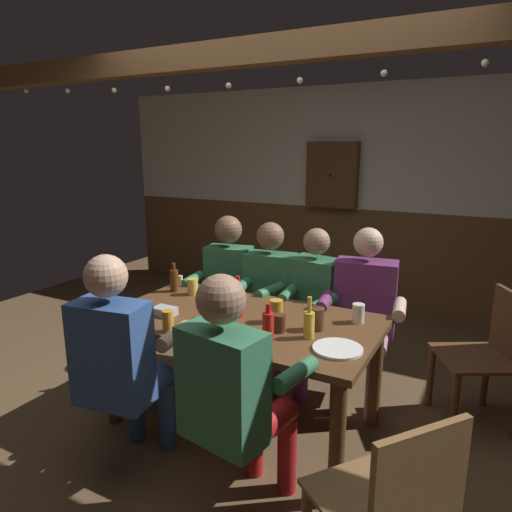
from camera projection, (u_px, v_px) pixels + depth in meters
name	position (u px, v px, depth m)	size (l,w,h in m)	color
ground_plane	(231.00, 436.00, 2.88)	(7.34, 7.34, 0.00)	brown
back_wall_upper	(367.00, 148.00, 4.91)	(6.12, 0.12, 1.30)	silver
back_wall_wainscot	(361.00, 257.00, 5.19)	(6.12, 0.12, 1.09)	brown
ceiling_beam	(267.00, 50.00, 2.75)	(5.51, 0.14, 0.16)	brown
dining_table	(243.00, 333.00, 2.87)	(1.65, 0.92, 0.73)	brown
person_0	(225.00, 285.00, 3.69)	(0.54, 0.55, 1.22)	#33724C
person_1	(267.00, 293.00, 3.53)	(0.56, 0.54, 1.20)	#33724C
person_2	(310.00, 301.00, 3.37)	(0.56, 0.59, 1.19)	#33724C
person_3	(364.00, 308.00, 3.19)	(0.59, 0.57, 1.22)	#6B2D66
person_4	(120.00, 356.00, 2.42)	(0.56, 0.56, 1.25)	#2D4C84
person_5	(234.00, 388.00, 2.11)	(0.57, 0.56, 1.24)	#33724C
chair_empty_near_right	(391.00, 510.00, 1.67)	(0.62, 0.62, 0.88)	brown
chair_empty_near_left	(488.00, 354.00, 2.93)	(0.60, 0.60, 0.88)	brown
table_candle	(180.00, 281.00, 3.47)	(0.04, 0.04, 0.08)	#F9E08C
condiment_caddy	(165.00, 311.00, 2.88)	(0.14, 0.10, 0.05)	#B2B7BC
plate_0	(338.00, 349.00, 2.38)	(0.26, 0.26, 0.01)	white
plate_1	(224.00, 303.00, 3.08)	(0.20, 0.20, 0.01)	white
bottle_0	(268.00, 326.00, 2.47)	(0.06, 0.06, 0.22)	red
bottle_1	(238.00, 301.00, 2.84)	(0.07, 0.07, 0.26)	red
bottle_2	(174.00, 280.00, 3.33)	(0.06, 0.06, 0.21)	#593314
bottle_3	(309.00, 323.00, 2.52)	(0.06, 0.06, 0.24)	gold
pint_glass_0	(358.00, 313.00, 2.75)	(0.07, 0.07, 0.11)	white
pint_glass_1	(276.00, 311.00, 2.76)	(0.08, 0.08, 0.14)	gold
pint_glass_2	(317.00, 319.00, 2.64)	(0.08, 0.08, 0.13)	#4C2D19
pint_glass_3	(193.00, 287.00, 3.27)	(0.08, 0.08, 0.12)	#E5C64C
pint_glass_4	(279.00, 323.00, 2.61)	(0.07, 0.07, 0.10)	#4C2D19
pint_glass_5	(221.00, 284.00, 3.34)	(0.08, 0.08, 0.11)	#4C2D19
pint_glass_6	(168.00, 321.00, 2.61)	(0.06, 0.06, 0.13)	gold
wall_dart_cabinet	(332.00, 175.00, 5.01)	(0.56, 0.15, 0.70)	brown
string_lights	(263.00, 78.00, 2.74)	(4.32, 0.04, 0.11)	#F9EAB2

